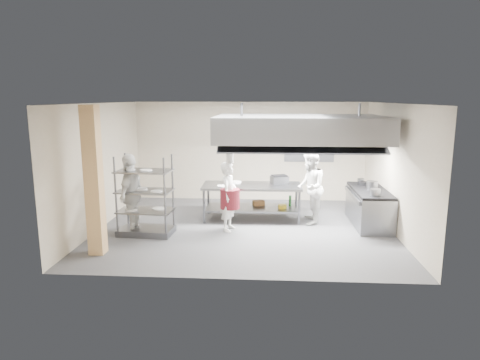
# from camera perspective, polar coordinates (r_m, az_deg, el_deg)

# --- Properties ---
(floor) EXTENTS (7.00, 7.00, 0.00)m
(floor) POSITION_cam_1_polar(r_m,az_deg,el_deg) (10.50, 0.63, -6.40)
(floor) COLOR #2F2F31
(floor) RESTS_ON ground
(ceiling) EXTENTS (7.00, 7.00, 0.00)m
(ceiling) POSITION_cam_1_polar(r_m,az_deg,el_deg) (10.02, 0.66, 10.20)
(ceiling) COLOR silver
(ceiling) RESTS_ON wall_back
(wall_back) EXTENTS (7.00, 0.00, 7.00)m
(wall_back) POSITION_cam_1_polar(r_m,az_deg,el_deg) (13.12, 1.34, 3.81)
(wall_back) COLOR #B1A38D
(wall_back) RESTS_ON ground
(wall_left) EXTENTS (0.00, 6.00, 6.00)m
(wall_left) POSITION_cam_1_polar(r_m,az_deg,el_deg) (10.91, -18.05, 1.81)
(wall_left) COLOR #B1A38D
(wall_left) RESTS_ON ground
(wall_right) EXTENTS (0.00, 6.00, 6.00)m
(wall_right) POSITION_cam_1_polar(r_m,az_deg,el_deg) (10.57, 19.97, 1.40)
(wall_right) COLOR #B1A38D
(wall_right) RESTS_ON ground
(column) EXTENTS (0.30, 0.30, 3.00)m
(column) POSITION_cam_1_polar(r_m,az_deg,el_deg) (8.95, -18.91, -0.16)
(column) COLOR tan
(column) RESTS_ON floor
(exhaust_hood) EXTENTS (4.00, 2.50, 0.60)m
(exhaust_hood) POSITION_cam_1_polar(r_m,az_deg,el_deg) (10.46, 7.95, 6.84)
(exhaust_hood) COLOR gray
(exhaust_hood) RESTS_ON ceiling
(hood_strip_a) EXTENTS (1.60, 0.12, 0.04)m
(hood_strip_a) POSITION_cam_1_polar(r_m,az_deg,el_deg) (10.46, 2.96, 5.17)
(hood_strip_a) COLOR white
(hood_strip_a) RESTS_ON exhaust_hood
(hood_strip_b) EXTENTS (1.60, 0.12, 0.04)m
(hood_strip_b) POSITION_cam_1_polar(r_m,az_deg,el_deg) (10.59, 12.78, 4.98)
(hood_strip_b) COLOR white
(hood_strip_b) RESTS_ON exhaust_hood
(wall_shelf) EXTENTS (1.50, 0.28, 0.04)m
(wall_shelf) POSITION_cam_1_polar(r_m,az_deg,el_deg) (13.01, 9.27, 3.61)
(wall_shelf) COLOR gray
(wall_shelf) RESTS_ON wall_back
(island) EXTENTS (2.56, 1.09, 0.91)m
(island) POSITION_cam_1_polar(r_m,az_deg,el_deg) (11.15, 1.57, -2.93)
(island) COLOR gray
(island) RESTS_ON floor
(island_worktop) EXTENTS (2.56, 1.09, 0.06)m
(island_worktop) POSITION_cam_1_polar(r_m,az_deg,el_deg) (11.06, 1.58, -0.80)
(island_worktop) COLOR gray
(island_worktop) RESTS_ON island
(island_undershelf) EXTENTS (2.35, 0.98, 0.04)m
(island_undershelf) POSITION_cam_1_polar(r_m,az_deg,el_deg) (11.19, 1.56, -3.70)
(island_undershelf) COLOR slate
(island_undershelf) RESTS_ON island
(pass_rack) EXTENTS (1.28, 0.81, 1.85)m
(pass_rack) POSITION_cam_1_polar(r_m,az_deg,el_deg) (10.05, -12.55, -2.00)
(pass_rack) COLOR gray
(pass_rack) RESTS_ON floor
(cooking_range) EXTENTS (0.80, 2.00, 0.84)m
(cooking_range) POSITION_cam_1_polar(r_m,az_deg,el_deg) (11.15, 16.82, -3.60)
(cooking_range) COLOR slate
(cooking_range) RESTS_ON floor
(range_top) EXTENTS (0.78, 1.96, 0.06)m
(range_top) POSITION_cam_1_polar(r_m,az_deg,el_deg) (11.05, 16.95, -1.34)
(range_top) COLOR black
(range_top) RESTS_ON cooking_range
(chef_head) EXTENTS (0.52, 0.68, 1.65)m
(chef_head) POSITION_cam_1_polar(r_m,az_deg,el_deg) (10.12, -1.47, -2.22)
(chef_head) COLOR silver
(chef_head) RESTS_ON floor
(chef_line) EXTENTS (0.76, 0.95, 1.85)m
(chef_line) POSITION_cam_1_polar(r_m,az_deg,el_deg) (10.81, 9.29, -0.98)
(chef_line) COLOR silver
(chef_line) RESTS_ON floor
(chef_plating) EXTENTS (0.53, 1.13, 1.88)m
(chef_plating) POSITION_cam_1_polar(r_m,az_deg,el_deg) (10.19, -14.31, -1.81)
(chef_plating) COLOR white
(chef_plating) RESTS_ON floor
(griddle) EXTENTS (0.50, 0.45, 0.20)m
(griddle) POSITION_cam_1_polar(r_m,az_deg,el_deg) (11.21, 5.27, 0.01)
(griddle) COLOR gray
(griddle) RESTS_ON island_worktop
(wicker_basket) EXTENTS (0.34, 0.28, 0.13)m
(wicker_basket) POSITION_cam_1_polar(r_m,az_deg,el_deg) (11.34, 2.50, -3.07)
(wicker_basket) COLOR #9A683D
(wicker_basket) RESTS_ON island_undershelf
(stockpot) EXTENTS (0.28, 0.28, 0.19)m
(stockpot) POSITION_cam_1_polar(r_m,az_deg,el_deg) (11.10, 17.19, -0.63)
(stockpot) COLOR gray
(stockpot) RESTS_ON range_top
(plate_stack) EXTENTS (0.28, 0.28, 0.05)m
(plate_stack) POSITION_cam_1_polar(r_m,az_deg,el_deg) (10.13, -12.47, -3.84)
(plate_stack) COLOR white
(plate_stack) RESTS_ON pass_rack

